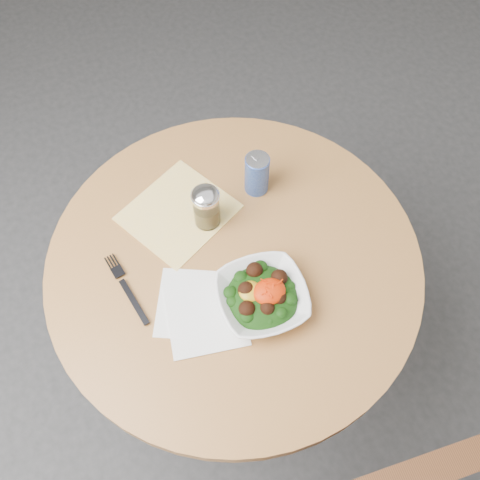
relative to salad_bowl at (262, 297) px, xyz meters
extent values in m
plane|color=#303033|center=(-0.02, 0.13, -0.78)|extent=(6.00, 6.00, 0.00)
cylinder|color=black|center=(-0.02, 0.13, -0.76)|extent=(0.52, 0.52, 0.03)
cylinder|color=black|center=(-0.02, 0.13, -0.42)|extent=(0.10, 0.10, 0.71)
cylinder|color=#C98248|center=(-0.02, 0.13, -0.05)|extent=(0.90, 0.90, 0.04)
cube|color=#FFB30D|center=(-0.09, 0.30, -0.03)|extent=(0.32, 0.31, 0.00)
cube|color=white|center=(-0.14, 0.05, -0.03)|extent=(0.23, 0.23, 0.00)
cube|color=white|center=(-0.13, 0.01, -0.03)|extent=(0.20, 0.20, 0.00)
imported|color=white|center=(0.00, 0.00, 0.00)|extent=(0.22, 0.22, 0.05)
ellipsoid|color=black|center=(0.00, 0.00, 0.00)|extent=(0.16, 0.16, 0.06)
ellipsoid|color=#C28B13|center=(-0.02, 0.01, 0.02)|extent=(0.05, 0.05, 0.02)
ellipsoid|color=#F13305|center=(0.01, 0.00, 0.02)|extent=(0.07, 0.06, 0.03)
cube|color=black|center=(-0.27, 0.11, -0.02)|extent=(0.04, 0.13, 0.00)
cube|color=black|center=(-0.28, 0.21, -0.02)|extent=(0.04, 0.07, 0.00)
cylinder|color=silver|center=(-0.03, 0.25, 0.02)|extent=(0.06, 0.06, 0.10)
cylinder|color=#A08E4B|center=(-0.03, 0.25, 0.00)|extent=(0.05, 0.05, 0.05)
cylinder|color=silver|center=(-0.03, 0.25, 0.08)|extent=(0.07, 0.07, 0.01)
ellipsoid|color=silver|center=(-0.03, 0.25, 0.08)|extent=(0.06, 0.06, 0.03)
cylinder|color=navy|center=(0.12, 0.30, 0.03)|extent=(0.06, 0.06, 0.11)
cylinder|color=silver|center=(0.12, 0.30, 0.09)|extent=(0.06, 0.06, 0.00)
cube|color=silver|center=(0.12, 0.31, 0.09)|extent=(0.02, 0.02, 0.00)
camera|label=1|loc=(-0.24, -0.43, 1.10)|focal=40.00mm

